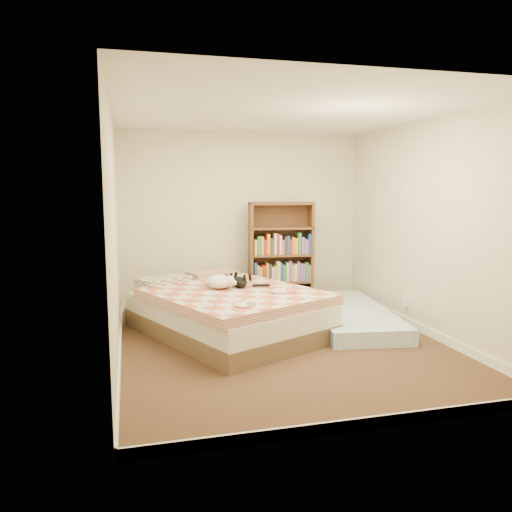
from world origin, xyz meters
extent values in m
cube|color=#41281B|center=(0.00, 0.00, 0.00)|extent=(3.50, 4.00, 0.01)
cube|color=white|center=(0.00, 0.00, 2.50)|extent=(3.50, 4.00, 0.01)
cube|color=beige|center=(0.00, 2.00, 1.25)|extent=(3.50, 0.01, 2.50)
cube|color=beige|center=(0.00, -2.00, 1.25)|extent=(3.50, 0.01, 2.50)
cube|color=beige|center=(-1.75, 0.00, 1.25)|extent=(0.01, 4.00, 2.50)
cube|color=beige|center=(1.75, 0.00, 1.25)|extent=(0.01, 4.00, 2.50)
cube|color=white|center=(0.00, 1.99, 0.05)|extent=(3.50, 0.02, 0.10)
cube|color=white|center=(0.00, -1.99, 0.05)|extent=(3.50, 0.02, 0.10)
cube|color=white|center=(-1.74, 0.00, 0.05)|extent=(0.02, 4.00, 0.10)
cube|color=white|center=(1.74, 0.00, 0.05)|extent=(0.02, 4.00, 0.10)
cube|color=white|center=(1.74, 0.40, 0.30)|extent=(0.03, 0.09, 0.13)
cube|color=brown|center=(-0.52, 0.60, 0.10)|extent=(2.36, 2.69, 0.20)
cube|color=silver|center=(-0.52, 0.60, 0.31)|extent=(2.31, 2.64, 0.22)
cube|color=#BA5B45|center=(-0.52, 0.60, 0.48)|extent=(2.26, 2.36, 0.11)
cube|color=slate|center=(-0.89, 1.44, 0.52)|extent=(0.72, 0.61, 0.17)
cube|color=#BA5B45|center=(-0.15, 1.44, 0.52)|extent=(0.72, 0.61, 0.17)
cube|color=#4E321B|center=(0.05, 1.68, 0.76)|extent=(0.07, 0.31, 1.51)
cube|color=#4E321B|center=(0.92, 1.68, 0.76)|extent=(0.07, 0.31, 1.51)
cube|color=#4E321B|center=(0.48, 1.82, 0.76)|extent=(0.90, 0.12, 1.51)
cube|color=#4E321B|center=(0.48, 1.68, 0.02)|extent=(0.94, 0.40, 0.03)
cube|color=#4E321B|center=(0.48, 1.68, 0.77)|extent=(0.94, 0.40, 0.03)
cube|color=#4E321B|center=(0.48, 1.68, 1.49)|extent=(0.94, 0.40, 0.03)
cube|color=#7296BF|center=(1.08, 0.67, 0.10)|extent=(1.24, 2.23, 0.19)
ellipsoid|color=black|center=(-0.34, 0.69, 0.60)|extent=(0.37, 0.38, 0.12)
sphere|color=black|center=(-0.34, 0.88, 0.61)|extent=(0.16, 0.16, 0.11)
cone|color=black|center=(-0.37, 0.92, 0.66)|extent=(0.05, 0.05, 0.04)
cone|color=black|center=(-0.31, 0.92, 0.66)|extent=(0.05, 0.05, 0.04)
cylinder|color=black|center=(-0.25, 0.44, 0.57)|extent=(0.17, 0.18, 0.04)
ellipsoid|color=silver|center=(-0.59, 0.66, 0.62)|extent=(0.33, 0.36, 0.16)
sphere|color=silver|center=(-0.50, 0.55, 0.64)|extent=(0.14, 0.14, 0.13)
sphere|color=silver|center=(-0.45, 0.51, 0.62)|extent=(0.06, 0.06, 0.06)
sphere|color=silver|center=(-0.73, 0.72, 0.60)|extent=(0.08, 0.08, 0.07)
camera|label=1|loc=(-1.62, -5.05, 1.74)|focal=35.00mm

